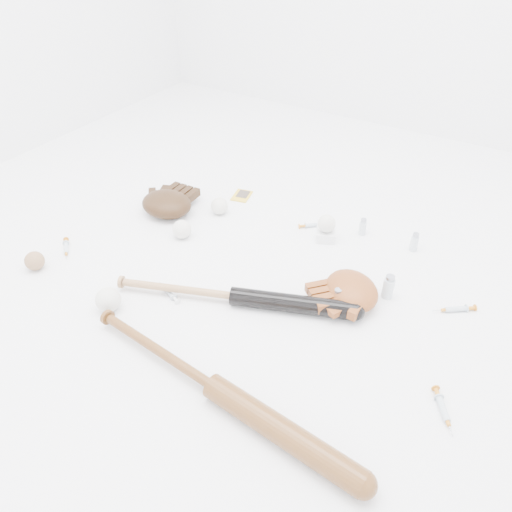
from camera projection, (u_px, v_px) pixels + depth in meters
The scene contains 20 objects.
bat_dark at pixel (234, 296), 1.57m from camera, with size 0.81×0.06×0.06m, color black, non-canonical shape.
bat_wood at pixel (214, 387), 1.29m from camera, with size 0.91×0.07×0.07m, color brown, non-canonical shape.
glove_dark at pixel (167, 204), 1.99m from camera, with size 0.25×0.25×0.09m, color black, non-canonical shape.
glove_tan at pixel (351, 290), 1.58m from camera, with size 0.23×0.23×0.08m, color brown, non-canonical shape.
trading_card at pixel (242, 196), 2.12m from camera, with size 0.07×0.10×0.01m, color gold.
pedestal at pixel (325, 235), 1.86m from camera, with size 0.07×0.07×0.04m, color white.
baseball_on_pedestal at pixel (327, 223), 1.83m from camera, with size 0.07×0.07×0.07m, color silver.
baseball_left at pixel (182, 229), 1.86m from camera, with size 0.07×0.07×0.07m, color silver.
baseball_upper at pixel (219, 206), 2.00m from camera, with size 0.07×0.07×0.07m, color silver.
baseball_mid at pixel (108, 300), 1.55m from camera, with size 0.08×0.08×0.08m, color silver.
baseball_aged at pixel (35, 261), 1.71m from camera, with size 0.07×0.07×0.07m, color #916946.
syringe_0 at pixel (66, 248), 1.81m from camera, with size 0.14×0.02×0.02m, color #ADBCC6, non-canonical shape.
syringe_1 at pixel (169, 293), 1.62m from camera, with size 0.14×0.02×0.02m, color #ADBCC6, non-canonical shape.
syringe_2 at pixel (313, 225), 1.93m from camera, with size 0.14×0.02×0.02m, color #ADBCC6, non-canonical shape.
syringe_3 at pixel (443, 409), 1.26m from camera, with size 0.16×0.03×0.02m, color #ADBCC6, non-canonical shape.
syringe_4 at pixel (456, 309), 1.56m from camera, with size 0.15×0.03×0.02m, color #ADBCC6, non-canonical shape.
vial_0 at pixel (414, 242), 1.80m from camera, with size 0.03×0.03×0.07m, color silver.
vial_1 at pixel (363, 227), 1.88m from camera, with size 0.03×0.03×0.07m, color silver.
vial_2 at pixel (337, 298), 1.56m from camera, with size 0.03×0.03×0.07m, color silver.
vial_3 at pixel (388, 287), 1.59m from camera, with size 0.04×0.04×0.08m, color silver.
Camera 1 is at (0.65, -1.09, 1.08)m, focal length 35.00 mm.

